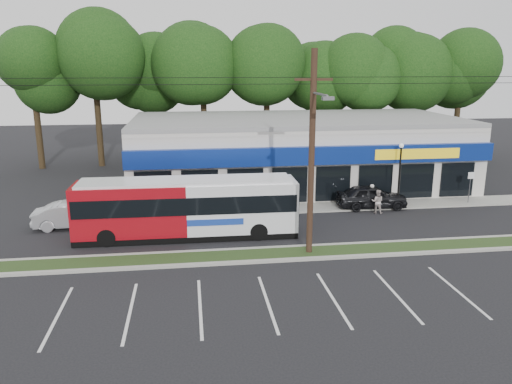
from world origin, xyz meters
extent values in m
plane|color=black|center=(0.00, 0.00, 0.00)|extent=(120.00, 120.00, 0.00)
cube|color=#1E3716|center=(0.00, 1.00, 0.06)|extent=(40.00, 1.60, 0.12)
cube|color=#9E9E93|center=(0.00, 0.15, 0.07)|extent=(40.00, 0.25, 0.14)
cube|color=#9E9E93|center=(0.00, 1.85, 0.07)|extent=(40.00, 0.25, 0.14)
cube|color=#9E9E93|center=(5.00, 9.00, 0.05)|extent=(32.00, 2.20, 0.10)
cube|color=silver|center=(5.50, 16.00, 2.50)|extent=(25.00, 12.00, 5.00)
cube|color=navy|center=(5.50, 9.75, 3.40)|extent=(25.00, 0.50, 1.20)
cube|color=black|center=(5.50, 9.94, 1.40)|extent=(24.00, 0.12, 2.40)
cube|color=yellow|center=(12.50, 9.48, 3.40)|extent=(6.00, 0.06, 0.70)
cube|color=gray|center=(5.50, 16.00, 5.15)|extent=(25.00, 12.00, 0.30)
cylinder|color=black|center=(3.00, 1.00, 5.00)|extent=(0.30, 0.30, 10.00)
cube|color=black|center=(3.00, 1.00, 8.60)|extent=(1.80, 0.12, 0.12)
cylinder|color=#59595E|center=(3.00, -0.20, 8.00)|extent=(0.10, 2.40, 0.10)
cube|color=#59595E|center=(3.00, -1.50, 7.90)|extent=(0.50, 0.25, 0.15)
cylinder|color=black|center=(0.00, 1.00, 8.70)|extent=(50.00, 0.02, 0.02)
cylinder|color=black|center=(0.00, 1.00, 8.40)|extent=(50.00, 0.02, 0.02)
cylinder|color=black|center=(11.00, 8.80, 2.00)|extent=(0.12, 0.12, 4.00)
sphere|color=silver|center=(11.00, 8.80, 4.10)|extent=(0.30, 0.30, 0.30)
cylinder|color=#59595E|center=(16.00, 8.60, 1.10)|extent=(0.06, 0.06, 2.20)
cube|color=white|center=(16.00, 8.55, 2.00)|extent=(0.45, 0.04, 0.45)
cylinder|color=black|center=(-16.00, 26.00, 2.86)|extent=(0.56, 0.56, 5.72)
sphere|color=black|center=(-16.00, 26.00, 8.45)|extent=(6.76, 6.76, 6.76)
cylinder|color=black|center=(-11.00, 26.00, 2.86)|extent=(0.56, 0.56, 5.72)
sphere|color=black|center=(-11.00, 26.00, 8.45)|extent=(6.76, 6.76, 6.76)
cylinder|color=black|center=(-6.00, 26.00, 2.86)|extent=(0.56, 0.56, 5.72)
sphere|color=black|center=(-6.00, 26.00, 8.45)|extent=(6.76, 6.76, 6.76)
cylinder|color=black|center=(-1.00, 26.00, 2.86)|extent=(0.56, 0.56, 5.72)
sphere|color=black|center=(-1.00, 26.00, 8.45)|extent=(6.76, 6.76, 6.76)
cylinder|color=black|center=(4.00, 26.00, 2.86)|extent=(0.56, 0.56, 5.72)
sphere|color=black|center=(4.00, 26.00, 8.45)|extent=(6.76, 6.76, 6.76)
cylinder|color=black|center=(9.00, 26.00, 2.86)|extent=(0.56, 0.56, 5.72)
sphere|color=black|center=(9.00, 26.00, 8.45)|extent=(6.76, 6.76, 6.76)
cylinder|color=black|center=(14.00, 26.00, 2.86)|extent=(0.56, 0.56, 5.72)
sphere|color=black|center=(14.00, 26.00, 8.45)|extent=(6.76, 6.76, 6.76)
cylinder|color=black|center=(19.00, 26.00, 2.86)|extent=(0.56, 0.56, 5.72)
sphere|color=black|center=(19.00, 26.00, 8.45)|extent=(6.76, 6.76, 6.76)
cylinder|color=black|center=(24.00, 26.00, 2.86)|extent=(0.56, 0.56, 5.72)
sphere|color=black|center=(24.00, 26.00, 8.45)|extent=(6.76, 6.76, 6.76)
cube|color=maroon|center=(-6.05, 4.54, 1.72)|extent=(6.03, 2.57, 2.75)
cube|color=white|center=(-0.06, 4.46, 1.72)|extent=(6.03, 2.57, 2.75)
cube|color=black|center=(-3.05, 4.50, 0.19)|extent=(12.02, 2.59, 0.35)
cube|color=black|center=(-3.05, 4.50, 2.05)|extent=(11.78, 2.70, 0.95)
cube|color=black|center=(2.97, 4.43, 1.90)|extent=(0.09, 2.12, 1.40)
cube|color=#193899|center=(-1.57, 3.22, 1.15)|extent=(3.00, 0.07, 0.35)
cube|color=white|center=(-3.05, 4.50, 3.15)|extent=(11.42, 2.38, 0.18)
cylinder|color=black|center=(-7.26, 3.42, 0.48)|extent=(0.96, 0.29, 0.96)
cylinder|color=black|center=(-7.24, 5.68, 0.48)|extent=(0.96, 0.29, 0.96)
cylinder|color=black|center=(0.77, 3.33, 0.48)|extent=(0.96, 0.29, 0.96)
cylinder|color=black|center=(0.80, 5.58, 0.48)|extent=(0.96, 0.29, 0.96)
imported|color=black|center=(9.05, 8.50, 0.79)|extent=(4.72, 2.08, 1.58)
imported|color=#A0A3A8|center=(-9.63, 6.97, 0.75)|extent=(4.63, 1.87, 1.50)
imported|color=silver|center=(9.00, 8.50, 0.81)|extent=(0.68, 0.55, 1.63)
imported|color=#BDAEAA|center=(9.00, 7.34, 0.76)|extent=(0.91, 0.83, 1.53)
camera|label=1|loc=(-2.82, -22.04, 9.29)|focal=35.00mm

